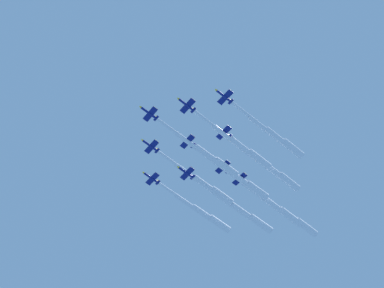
{
  "coord_description": "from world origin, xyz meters",
  "views": [
    {
      "loc": [
        -9.17,
        -95.86,
        -66.75
      ],
      "look_at": [
        0.0,
        0.0,
        146.22
      ],
      "focal_mm": 47.56,
      "sensor_mm": 36.0,
      "label": 1
    }
  ],
  "objects_px": {
    "jet_starboard_inner": "(204,184)",
    "jet_trail_port": "(242,211)",
    "jet_starboard_mid": "(275,136)",
    "jet_starboard_outer": "(272,170)",
    "jet_trail_starboard": "(274,205)",
    "jet_lead": "(207,154)",
    "jet_port_outer": "(203,213)",
    "jet_tail_end": "(289,215)",
    "jet_port_mid": "(239,178)",
    "jet_port_inner": "(241,146)"
  },
  "relations": [
    {
      "from": "jet_lead",
      "to": "jet_starboard_mid",
      "type": "xyz_separation_m",
      "value": [
        30.47,
        -11.33,
        2.15
      ]
    },
    {
      "from": "jet_starboard_inner",
      "to": "jet_starboard_mid",
      "type": "relative_size",
      "value": 1.03
    },
    {
      "from": "jet_starboard_inner",
      "to": "jet_starboard_outer",
      "type": "relative_size",
      "value": 1.04
    },
    {
      "from": "jet_trail_port",
      "to": "jet_starboard_mid",
      "type": "bearing_deg",
      "value": -76.6
    },
    {
      "from": "jet_lead",
      "to": "jet_port_inner",
      "type": "height_order",
      "value": "jet_port_inner"
    },
    {
      "from": "jet_starboard_inner",
      "to": "jet_port_mid",
      "type": "distance_m",
      "value": 17.33
    },
    {
      "from": "jet_lead",
      "to": "jet_starboard_mid",
      "type": "bearing_deg",
      "value": -20.4
    },
    {
      "from": "jet_port_outer",
      "to": "jet_tail_end",
      "type": "xyz_separation_m",
      "value": [
        42.78,
        -3.19,
        -1.0
      ]
    },
    {
      "from": "jet_port_inner",
      "to": "jet_port_mid",
      "type": "bearing_deg",
      "value": 85.4
    },
    {
      "from": "jet_lead",
      "to": "jet_trail_port",
      "type": "distance_m",
      "value": 36.29
    },
    {
      "from": "jet_starboard_inner",
      "to": "jet_starboard_outer",
      "type": "height_order",
      "value": "jet_starboard_inner"
    },
    {
      "from": "jet_port_mid",
      "to": "jet_port_outer",
      "type": "distance_m",
      "value": 26.99
    },
    {
      "from": "jet_starboard_mid",
      "to": "jet_tail_end",
      "type": "distance_m",
      "value": 43.66
    },
    {
      "from": "jet_starboard_outer",
      "to": "jet_trail_port",
      "type": "xyz_separation_m",
      "value": [
        -11.2,
        23.73,
        -0.91
      ]
    },
    {
      "from": "jet_starboard_inner",
      "to": "jet_starboard_mid",
      "type": "bearing_deg",
      "value": -43.04
    },
    {
      "from": "jet_port_outer",
      "to": "jet_port_inner",
      "type": "bearing_deg",
      "value": -70.21
    },
    {
      "from": "jet_trail_starboard",
      "to": "jet_tail_end",
      "type": "height_order",
      "value": "jet_tail_end"
    },
    {
      "from": "jet_port_mid",
      "to": "jet_trail_starboard",
      "type": "relative_size",
      "value": 0.97
    },
    {
      "from": "jet_lead",
      "to": "jet_tail_end",
      "type": "distance_m",
      "value": 53.54
    },
    {
      "from": "jet_port_inner",
      "to": "jet_port_outer",
      "type": "distance_m",
      "value": 40.93
    },
    {
      "from": "jet_starboard_outer",
      "to": "jet_port_mid",
      "type": "bearing_deg",
      "value": 161.77
    },
    {
      "from": "jet_port_outer",
      "to": "jet_trail_port",
      "type": "xyz_separation_m",
      "value": [
        19.19,
        -3.49,
        -1.35
      ]
    },
    {
      "from": "jet_port_mid",
      "to": "jet_port_outer",
      "type": "height_order",
      "value": "jet_port_outer"
    },
    {
      "from": "jet_port_mid",
      "to": "jet_starboard_outer",
      "type": "bearing_deg",
      "value": -18.23
    },
    {
      "from": "jet_port_mid",
      "to": "jet_tail_end",
      "type": "height_order",
      "value": "jet_tail_end"
    },
    {
      "from": "jet_starboard_mid",
      "to": "jet_starboard_outer",
      "type": "xyz_separation_m",
      "value": [
        1.4,
        17.4,
        0.12
      ]
    },
    {
      "from": "jet_port_mid",
      "to": "jet_trail_starboard",
      "type": "bearing_deg",
      "value": 35.69
    },
    {
      "from": "jet_trail_port",
      "to": "jet_tail_end",
      "type": "height_order",
      "value": "jet_tail_end"
    },
    {
      "from": "jet_starboard_inner",
      "to": "jet_port_mid",
      "type": "xyz_separation_m",
      "value": [
        16.24,
        -5.67,
        -2.13
      ]
    },
    {
      "from": "jet_starboard_mid",
      "to": "jet_trail_starboard",
      "type": "distance_m",
      "value": 36.29
    },
    {
      "from": "jet_trail_starboard",
      "to": "jet_trail_port",
      "type": "bearing_deg",
      "value": 160.6
    },
    {
      "from": "jet_port_outer",
      "to": "jet_trail_starboard",
      "type": "xyz_separation_m",
      "value": [
        33.96,
        -8.69,
        -1.63
      ]
    },
    {
      "from": "jet_lead",
      "to": "jet_port_mid",
      "type": "height_order",
      "value": "jet_port_mid"
    },
    {
      "from": "jet_starboard_inner",
      "to": "jet_trail_port",
      "type": "xyz_separation_m",
      "value": [
        20.28,
        13.04,
        -0.97
      ]
    },
    {
      "from": "jet_trail_port",
      "to": "jet_tail_end",
      "type": "distance_m",
      "value": 23.59
    },
    {
      "from": "jet_lead",
      "to": "jet_starboard_outer",
      "type": "xyz_separation_m",
      "value": [
        31.86,
        6.07,
        2.27
      ]
    },
    {
      "from": "jet_port_mid",
      "to": "jet_port_outer",
      "type": "bearing_deg",
      "value": 124.33
    },
    {
      "from": "jet_tail_end",
      "to": "jet_starboard_inner",
      "type": "bearing_deg",
      "value": -163.08
    },
    {
      "from": "jet_trail_starboard",
      "to": "jet_tail_end",
      "type": "xyz_separation_m",
      "value": [
        8.81,
        5.5,
        0.62
      ]
    },
    {
      "from": "jet_starboard_inner",
      "to": "jet_tail_end",
      "type": "distance_m",
      "value": 45.85
    },
    {
      "from": "jet_port_mid",
      "to": "jet_starboard_outer",
      "type": "relative_size",
      "value": 1.04
    },
    {
      "from": "jet_starboard_inner",
      "to": "jet_trail_port",
      "type": "bearing_deg",
      "value": 32.75
    },
    {
      "from": "jet_starboard_mid",
      "to": "jet_trail_port",
      "type": "relative_size",
      "value": 0.89
    },
    {
      "from": "jet_starboard_mid",
      "to": "jet_port_outer",
      "type": "distance_m",
      "value": 53.21
    },
    {
      "from": "jet_starboard_outer",
      "to": "jet_starboard_inner",
      "type": "bearing_deg",
      "value": 161.25
    },
    {
      "from": "jet_starboard_inner",
      "to": "jet_port_outer",
      "type": "distance_m",
      "value": 16.57
    },
    {
      "from": "jet_lead",
      "to": "jet_starboard_mid",
      "type": "height_order",
      "value": "jet_starboard_mid"
    },
    {
      "from": "jet_trail_starboard",
      "to": "jet_lead",
      "type": "bearing_deg",
      "value": -145.24
    },
    {
      "from": "jet_port_mid",
      "to": "jet_port_inner",
      "type": "bearing_deg",
      "value": -94.6
    },
    {
      "from": "jet_lead",
      "to": "jet_trail_starboard",
      "type": "bearing_deg",
      "value": 34.76
    }
  ]
}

